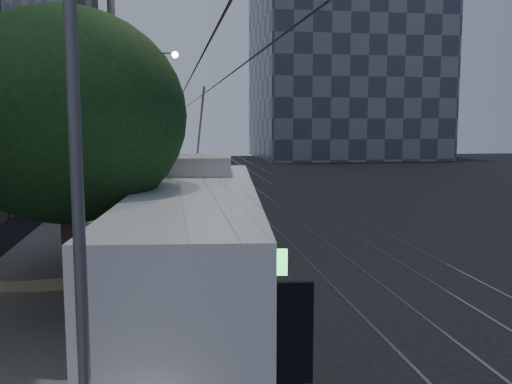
{
  "coord_description": "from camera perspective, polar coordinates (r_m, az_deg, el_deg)",
  "views": [
    {
      "loc": [
        -4.31,
        -16.33,
        4.74
      ],
      "look_at": [
        -1.45,
        2.36,
        2.36
      ],
      "focal_mm": 40.0,
      "sensor_mm": 36.0,
      "label": 1
    }
  ],
  "objects": [
    {
      "name": "tree_5",
      "position": [
        49.39,
        -11.32,
        6.75
      ],
      "size": [
        4.4,
        4.4,
        6.5
      ],
      "color": "black",
      "rests_on": "ground"
    },
    {
      "name": "ground",
      "position": [
        17.55,
        5.93,
        -8.55
      ],
      "size": [
        120.0,
        120.0,
        0.0
      ],
      "primitive_type": "plane",
      "color": "black",
      "rests_on": "ground"
    },
    {
      "name": "tree_0",
      "position": [
        13.16,
        -18.42,
        7.18
      ],
      "size": [
        5.21,
        5.21,
        7.18
      ],
      "color": "black",
      "rests_on": "ground"
    },
    {
      "name": "overhead_wires",
      "position": [
        36.36,
        -9.78,
        5.06
      ],
      "size": [
        2.23,
        90.0,
        6.0
      ],
      "color": "black",
      "rests_on": "ground"
    },
    {
      "name": "streetlamp_far",
      "position": [
        40.03,
        -10.36,
        8.63
      ],
      "size": [
        2.35,
        0.44,
        9.67
      ],
      "color": "#5B5B5D",
      "rests_on": "ground"
    },
    {
      "name": "car_white_c",
      "position": [
        41.24,
        -7.56,
        1.59
      ],
      "size": [
        3.02,
        4.97,
        1.55
      ],
      "primitive_type": "imported",
      "rotation": [
        0.0,
        0.0,
        0.32
      ],
      "color": "silver",
      "rests_on": "ground"
    },
    {
      "name": "building_distant_right",
      "position": [
        75.09,
        8.84,
        12.63
      ],
      "size": [
        22.0,
        18.0,
        24.0
      ],
      "primitive_type": "cube",
      "color": "#3B404B",
      "rests_on": "ground"
    },
    {
      "name": "car_white_b",
      "position": [
        36.42,
        -6.11,
        0.87
      ],
      "size": [
        3.98,
        5.73,
        1.54
      ],
      "primitive_type": "imported",
      "rotation": [
        0.0,
        0.0,
        -0.38
      ],
      "color": "silver",
      "rests_on": "ground"
    },
    {
      "name": "pickup_silver",
      "position": [
        30.12,
        -6.7,
        -0.49
      ],
      "size": [
        3.74,
        5.86,
        1.51
      ],
      "primitive_type": "imported",
      "rotation": [
        0.0,
        0.0,
        -0.25
      ],
      "color": "#A7ABAF",
      "rests_on": "ground"
    },
    {
      "name": "tree_3",
      "position": [
        33.0,
        -12.57,
        5.8
      ],
      "size": [
        4.33,
        4.33,
        6.02
      ],
      "color": "black",
      "rests_on": "ground"
    },
    {
      "name": "trolleybus",
      "position": [
        13.43,
        -5.88,
        -5.8
      ],
      "size": [
        3.86,
        12.67,
        5.63
      ],
      "rotation": [
        0.0,
        0.0,
        -0.1
      ],
      "color": "silver",
      "rests_on": "ground"
    },
    {
      "name": "car_white_a",
      "position": [
        31.74,
        -6.01,
        -0.14
      ],
      "size": [
        3.13,
        4.6,
        1.45
      ],
      "primitive_type": "imported",
      "rotation": [
        0.0,
        0.0,
        -0.37
      ],
      "color": "silver",
      "rests_on": "ground"
    },
    {
      "name": "streetlamp_near",
      "position": [
        15.62,
        -12.58,
        14.33
      ],
      "size": [
        2.69,
        0.44,
        11.3
      ],
      "color": "#5B5B5D",
      "rests_on": "ground"
    },
    {
      "name": "sidewalk",
      "position": [
        36.77,
        -13.6,
        -0.32
      ],
      "size": [
        5.0,
        90.0,
        0.15
      ],
      "primitive_type": "cube",
      "color": "gray",
      "rests_on": "ground"
    },
    {
      "name": "tram_rails",
      "position": [
        37.27,
        1.9,
        -0.13
      ],
      "size": [
        4.52,
        90.0,
        0.02
      ],
      "color": "gray",
      "rests_on": "ground"
    },
    {
      "name": "tree_4",
      "position": [
        41.07,
        -12.33,
        6.53
      ],
      "size": [
        4.34,
        4.34,
        6.37
      ],
      "color": "black",
      "rests_on": "ground"
    },
    {
      "name": "tree_1",
      "position": [
        19.03,
        -15.4,
        6.52
      ],
      "size": [
        5.39,
        5.39,
        7.05
      ],
      "color": "black",
      "rests_on": "ground"
    },
    {
      "name": "tree_2",
      "position": [
        29.78,
        -13.0,
        6.48
      ],
      "size": [
        5.21,
        5.21,
        6.83
      ],
      "color": "black",
      "rests_on": "ground"
    },
    {
      "name": "car_white_d",
      "position": [
        46.51,
        -8.66,
        2.0
      ],
      "size": [
        2.13,
        3.82,
        1.23
      ],
      "primitive_type": "imported",
      "rotation": [
        0.0,
        0.0,
        0.2
      ],
      "color": "silver",
      "rests_on": "ground"
    }
  ]
}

